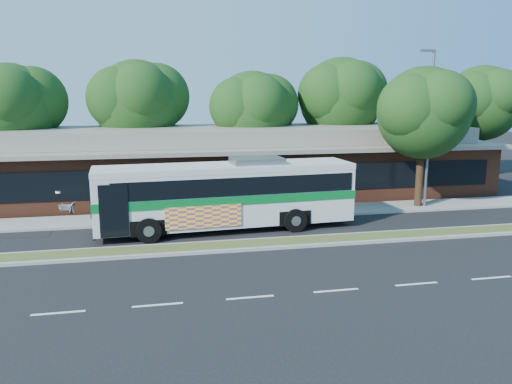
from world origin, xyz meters
TOP-DOWN VIEW (x-y plane):
  - ground at (0.00, 0.00)m, footprint 120.00×120.00m
  - median_strip at (0.00, 0.60)m, footprint 26.00×1.10m
  - sidewalk at (0.00, 6.40)m, footprint 44.00×2.60m
  - plaza_building at (0.00, 12.99)m, footprint 33.20×11.20m
  - lamp_post at (9.56, 6.00)m, footprint 0.93×0.18m
  - tree_bg_a at (-14.58, 15.14)m, footprint 6.47×5.80m
  - tree_bg_b at (-6.57, 16.14)m, footprint 6.69×6.00m
  - tree_bg_c at (1.40, 15.13)m, footprint 6.24×5.60m
  - tree_bg_d at (8.45, 16.15)m, footprint 6.91×6.20m
  - tree_bg_e at (14.42, 15.14)m, footprint 6.47×5.80m
  - tree_bg_f at (20.43, 16.14)m, footprint 6.69×6.00m
  - transit_bus at (-2.49, 3.62)m, footprint 12.77×3.59m
  - sedan at (-9.00, 9.46)m, footprint 5.67×3.52m
  - sidewalk_tree at (9.68, 6.33)m, footprint 5.90×5.29m

SIDE VIEW (x-z plane):
  - ground at x=0.00m, z-range 0.00..0.00m
  - sidewalk at x=0.00m, z-range 0.00..0.12m
  - median_strip at x=0.00m, z-range 0.00..0.15m
  - sedan at x=-9.00m, z-range 0.00..1.53m
  - transit_bus at x=-2.49m, z-range 0.20..3.74m
  - plaza_building at x=0.00m, z-range -0.10..4.35m
  - lamp_post at x=9.56m, z-range 0.37..9.44m
  - tree_bg_c at x=1.40m, z-range 1.46..9.72m
  - sidewalk_tree at x=9.68m, z-range 1.58..9.79m
  - tree_bg_e at x=14.42m, z-range 1.49..10.00m
  - tree_bg_a at x=-14.58m, z-range 1.55..10.18m
  - tree_bg_f at x=20.43m, z-range 1.60..10.52m
  - tree_bg_b at x=-6.57m, z-range 1.64..10.64m
  - tree_bg_d at x=8.45m, z-range 1.73..11.10m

